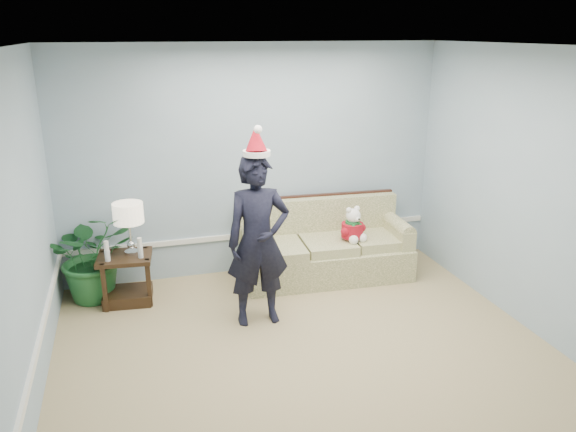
% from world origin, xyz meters
% --- Properties ---
extents(room_shell, '(4.54, 5.04, 2.74)m').
position_xyz_m(room_shell, '(0.00, 0.00, 1.35)').
color(room_shell, tan).
rests_on(room_shell, ground).
extents(wainscot_trim, '(4.49, 4.99, 0.06)m').
position_xyz_m(wainscot_trim, '(-1.18, 1.18, 0.45)').
color(wainscot_trim, white).
rests_on(wainscot_trim, room_shell).
extents(sofa, '(2.01, 0.95, 0.92)m').
position_xyz_m(sofa, '(0.75, 2.09, 0.33)').
color(sofa, '#52602D').
rests_on(sofa, room_shell).
extents(side_table, '(0.61, 0.53, 0.54)m').
position_xyz_m(side_table, '(-1.55, 2.01, 0.21)').
color(side_table, '#332112').
rests_on(side_table, room_shell).
extents(table_lamp, '(0.32, 0.32, 0.56)m').
position_xyz_m(table_lamp, '(-1.47, 2.05, 0.97)').
color(table_lamp, silver).
rests_on(table_lamp, side_table).
extents(candle_pair, '(0.39, 0.06, 0.22)m').
position_xyz_m(candle_pair, '(-1.55, 1.90, 0.64)').
color(candle_pair, silver).
rests_on(candle_pair, side_table).
extents(houseplant, '(1.09, 1.00, 1.01)m').
position_xyz_m(houseplant, '(-1.87, 2.20, 0.51)').
color(houseplant, '#205F2C').
rests_on(houseplant, room_shell).
extents(man, '(0.63, 0.42, 1.72)m').
position_xyz_m(man, '(-0.27, 1.20, 0.86)').
color(man, black).
rests_on(man, room_shell).
extents(santa_hat, '(0.30, 0.33, 0.31)m').
position_xyz_m(santa_hat, '(-0.27, 1.22, 1.84)').
color(santa_hat, white).
rests_on(santa_hat, man).
extents(teddy_bear, '(0.32, 0.32, 0.42)m').
position_xyz_m(teddy_bear, '(1.02, 1.89, 0.63)').
color(teddy_bear, white).
rests_on(teddy_bear, sofa).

